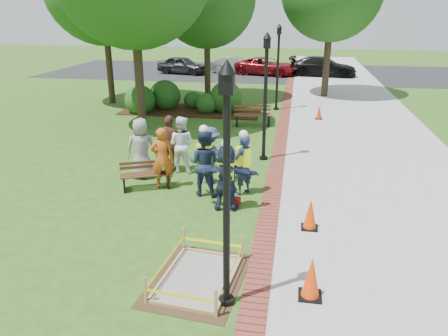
% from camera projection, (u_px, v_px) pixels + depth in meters
% --- Properties ---
extents(ground, '(100.00, 100.00, 0.00)m').
position_uv_depth(ground, '(196.00, 221.00, 10.77)').
color(ground, '#285116').
rests_on(ground, ground).
extents(sidewalk, '(6.00, 60.00, 0.02)m').
position_uv_depth(sidewalk, '(358.00, 127.00, 19.24)').
color(sidewalk, '#9E9E99').
rests_on(sidewalk, ground).
extents(brick_edging, '(0.50, 60.00, 0.03)m').
position_uv_depth(brick_edging, '(283.00, 124.00, 19.75)').
color(brick_edging, maroon).
rests_on(brick_edging, ground).
extents(mulch_bed, '(7.00, 3.00, 0.05)m').
position_uv_depth(mulch_bed, '(192.00, 110.00, 22.34)').
color(mulch_bed, '#381E0F').
rests_on(mulch_bed, ground).
extents(parking_lot, '(36.00, 12.00, 0.01)m').
position_uv_depth(parking_lot, '(270.00, 72.00, 35.76)').
color(parking_lot, black).
rests_on(parking_lot, ground).
extents(wet_concrete_pad, '(1.94, 2.47, 0.55)m').
position_uv_depth(wet_concrete_pad, '(198.00, 269.00, 8.38)').
color(wet_concrete_pad, '#47331E').
rests_on(wet_concrete_pad, ground).
extents(bench_near, '(1.51, 0.99, 0.78)m').
position_uv_depth(bench_near, '(146.00, 180.00, 12.65)').
color(bench_near, '#54381D').
rests_on(bench_near, ground).
extents(bench_far, '(1.71, 0.81, 0.89)m').
position_uv_depth(bench_far, '(253.00, 119.00, 19.43)').
color(bench_far, brown).
rests_on(bench_far, ground).
extents(cone_front, '(0.42, 0.42, 0.83)m').
position_uv_depth(cone_front, '(311.00, 279.00, 7.80)').
color(cone_front, black).
rests_on(cone_front, ground).
extents(cone_back, '(0.39, 0.39, 0.77)m').
position_uv_depth(cone_back, '(310.00, 215.00, 10.28)').
color(cone_back, black).
rests_on(cone_back, ground).
extents(cone_far, '(0.34, 0.34, 0.67)m').
position_uv_depth(cone_far, '(319.00, 113.00, 20.53)').
color(cone_far, black).
rests_on(cone_far, ground).
extents(toolbox, '(0.44, 0.31, 0.20)m').
position_uv_depth(toolbox, '(232.00, 201.00, 11.68)').
color(toolbox, maroon).
rests_on(toolbox, ground).
extents(lamp_near, '(0.28, 0.28, 4.26)m').
position_uv_depth(lamp_near, '(227.00, 173.00, 6.94)').
color(lamp_near, black).
rests_on(lamp_near, ground).
extents(lamp_mid, '(0.28, 0.28, 4.26)m').
position_uv_depth(lamp_mid, '(266.00, 88.00, 14.35)').
color(lamp_mid, black).
rests_on(lamp_mid, ground).
extents(lamp_far, '(0.28, 0.28, 4.26)m').
position_uv_depth(lamp_far, '(278.00, 61.00, 21.75)').
color(lamp_far, black).
rests_on(lamp_far, ground).
extents(shrub_a, '(1.51, 1.51, 1.51)m').
position_uv_depth(shrub_a, '(141.00, 113.00, 21.91)').
color(shrub_a, '#234B15').
rests_on(shrub_a, ground).
extents(shrub_b, '(1.61, 1.61, 1.61)m').
position_uv_depth(shrub_b, '(166.00, 109.00, 22.81)').
color(shrub_b, '#234B15').
rests_on(shrub_b, ground).
extents(shrub_c, '(1.08, 1.08, 1.08)m').
position_uv_depth(shrub_c, '(207.00, 113.00, 21.91)').
color(shrub_c, '#234B15').
rests_on(shrub_c, ground).
extents(shrub_d, '(1.65, 1.65, 1.65)m').
position_uv_depth(shrub_d, '(226.00, 112.00, 22.16)').
color(shrub_d, '#234B15').
rests_on(shrub_d, ground).
extents(shrub_e, '(0.95, 0.95, 0.95)m').
position_uv_depth(shrub_e, '(193.00, 108.00, 22.97)').
color(shrub_e, '#234B15').
rests_on(shrub_e, ground).
extents(casual_person_a, '(0.66, 0.49, 1.87)m').
position_uv_depth(casual_person_a, '(141.00, 149.00, 13.25)').
color(casual_person_a, gray).
rests_on(casual_person_a, ground).
extents(casual_person_b, '(0.66, 0.53, 1.81)m').
position_uv_depth(casual_person_b, '(162.00, 158.00, 12.49)').
color(casual_person_b, '#B94D15').
rests_on(casual_person_b, ground).
extents(casual_person_c, '(0.62, 0.45, 1.80)m').
position_uv_depth(casual_person_c, '(181.00, 144.00, 13.77)').
color(casual_person_c, white).
rests_on(casual_person_c, ground).
extents(casual_person_d, '(0.68, 0.58, 1.81)m').
position_uv_depth(casual_person_d, '(170.00, 144.00, 13.83)').
color(casual_person_d, brown).
rests_on(casual_person_d, ground).
extents(casual_person_e, '(0.61, 0.46, 1.72)m').
position_uv_depth(casual_person_e, '(210.00, 155.00, 12.88)').
color(casual_person_e, '#36415F').
rests_on(casual_person_e, ground).
extents(hivis_worker_a, '(0.59, 0.40, 1.92)m').
position_uv_depth(hivis_worker_a, '(226.00, 175.00, 11.11)').
color(hivis_worker_a, '#161839').
rests_on(hivis_worker_a, ground).
extents(hivis_worker_b, '(0.61, 0.65, 1.86)m').
position_uv_depth(hivis_worker_b, '(243.00, 163.00, 12.08)').
color(hivis_worker_b, '#1B1D48').
rests_on(hivis_worker_b, ground).
extents(hivis_worker_c, '(0.65, 0.46, 2.02)m').
position_uv_depth(hivis_worker_c, '(204.00, 161.00, 12.00)').
color(hivis_worker_c, '#1B2948').
rests_on(hivis_worker_c, ground).
extents(parked_car_a, '(2.96, 4.92, 1.50)m').
position_uv_depth(parked_car_a, '(183.00, 74.00, 34.89)').
color(parked_car_a, black).
rests_on(parked_car_a, ground).
extents(parked_car_b, '(2.68, 4.63, 1.42)m').
position_uv_depth(parked_car_b, '(235.00, 73.00, 35.26)').
color(parked_car_b, gray).
rests_on(parked_car_b, ground).
extents(parked_car_c, '(3.05, 4.85, 1.47)m').
position_uv_depth(parked_car_c, '(266.00, 75.00, 34.39)').
color(parked_car_c, maroon).
rests_on(parked_car_c, ground).
extents(parked_car_d, '(2.67, 5.11, 1.60)m').
position_uv_depth(parked_car_d, '(322.00, 76.00, 33.74)').
color(parked_car_d, black).
rests_on(parked_car_d, ground).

